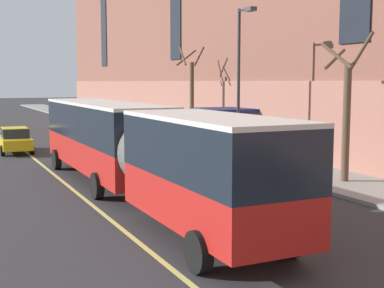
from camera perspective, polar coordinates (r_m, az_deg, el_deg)
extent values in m
plane|color=#303033|center=(21.20, -4.94, -5.23)|extent=(260.00, 260.00, 0.00)
cube|color=gray|center=(27.63, 9.24, -2.34)|extent=(4.05, 160.00, 0.15)
cube|color=#A56A58|center=(26.24, 16.57, 1.67)|extent=(0.14, 110.00, 4.40)
cube|color=navy|center=(33.16, 3.49, 3.62)|extent=(3.20, 3.40, 0.24)
cube|color=red|center=(23.81, -9.42, -0.96)|extent=(2.53, 11.58, 1.23)
cube|color=black|center=(23.67, -9.49, 2.32)|extent=(2.55, 11.58, 1.50)
cube|color=silver|center=(23.62, -9.52, 4.28)|extent=(2.56, 11.58, 0.12)
cube|color=#19232D|center=(29.30, -12.61, 2.78)|extent=(2.31, 0.08, 1.13)
cube|color=orange|center=(29.28, -12.65, 4.19)|extent=(1.76, 0.06, 0.28)
cube|color=black|center=(29.49, -12.54, -0.58)|extent=(2.47, 0.12, 0.24)
cube|color=white|center=(29.28, -14.23, -0.19)|extent=(0.28, 0.06, 0.18)
cube|color=white|center=(29.66, -10.89, -0.01)|extent=(0.28, 0.06, 0.18)
cylinder|color=#595651|center=(17.80, -3.88, -1.01)|extent=(2.39, 1.00, 2.39)
cube|color=red|center=(14.41, 1.90, -5.87)|extent=(2.53, 6.84, 1.23)
cube|color=black|center=(14.18, 1.92, -0.47)|extent=(2.54, 6.84, 1.50)
cube|color=silver|center=(14.10, 1.94, 2.81)|extent=(2.55, 6.84, 0.12)
cylinder|color=black|center=(27.53, -14.24, -1.60)|extent=(0.30, 1.00, 1.00)
cylinder|color=black|center=(28.11, -9.21, -1.31)|extent=(0.30, 1.00, 1.00)
cylinder|color=black|center=(20.29, -10.09, -4.41)|extent=(0.30, 1.00, 1.00)
cylinder|color=black|center=(21.08, -3.47, -3.90)|extent=(0.30, 1.00, 1.00)
cylinder|color=black|center=(12.44, 0.69, -11.42)|extent=(0.30, 1.00, 1.00)
cylinder|color=black|center=(13.68, 10.33, -9.84)|extent=(0.30, 1.00, 1.00)
cube|color=black|center=(39.11, -6.90, 1.17)|extent=(1.89, 4.51, 0.64)
cube|color=#232D38|center=(38.84, -6.82, 2.02)|extent=(1.61, 2.05, 0.56)
cube|color=black|center=(38.82, -6.82, 2.46)|extent=(1.58, 1.96, 0.04)
cylinder|color=black|center=(40.22, -8.66, 0.83)|extent=(0.24, 0.65, 0.64)
cylinder|color=black|center=(40.71, -6.29, 0.94)|extent=(0.24, 0.65, 0.64)
cylinder|color=black|center=(37.57, -7.55, 0.44)|extent=(0.24, 0.65, 0.64)
cylinder|color=black|center=(38.10, -5.03, 0.56)|extent=(0.24, 0.65, 0.64)
cube|color=black|center=(27.10, 2.00, -1.23)|extent=(1.83, 4.66, 0.64)
cube|color=#232D38|center=(26.82, 2.22, -0.02)|extent=(1.59, 2.11, 0.56)
cube|color=black|center=(26.78, 2.23, 0.62)|extent=(1.55, 2.01, 0.04)
cylinder|color=black|center=(28.07, -0.92, -1.61)|extent=(0.23, 0.64, 0.64)
cylinder|color=black|center=(28.81, 2.26, -1.40)|extent=(0.23, 0.64, 0.64)
cylinder|color=black|center=(25.49, 1.69, -2.46)|extent=(0.23, 0.64, 0.64)
cylinder|color=black|center=(26.30, 5.10, -2.20)|extent=(0.23, 0.64, 0.64)
cube|color=#BCAD89|center=(52.35, -11.62, 2.46)|extent=(1.85, 4.38, 0.64)
cube|color=#232D38|center=(52.10, -11.57, 3.11)|extent=(1.59, 1.98, 0.56)
cube|color=#BCAD89|center=(52.09, -11.58, 3.43)|extent=(1.56, 1.90, 0.04)
cylinder|color=black|center=(53.47, -12.88, 2.17)|extent=(0.23, 0.64, 0.64)
cylinder|color=black|center=(53.90, -11.08, 2.25)|extent=(0.23, 0.64, 0.64)
cylinder|color=black|center=(50.86, -12.17, 1.97)|extent=(0.23, 0.64, 0.64)
cylinder|color=black|center=(51.31, -10.29, 2.05)|extent=(0.23, 0.64, 0.64)
cube|color=yellow|center=(34.79, -18.38, 0.19)|extent=(1.80, 4.49, 0.64)
cube|color=#232D38|center=(34.51, -18.38, 1.14)|extent=(1.55, 2.03, 0.56)
cube|color=yellow|center=(34.48, -18.40, 1.64)|extent=(1.51, 1.94, 0.04)
cylinder|color=black|center=(36.27, -17.27, -0.03)|extent=(0.23, 0.64, 0.64)
cylinder|color=black|center=(33.38, -19.56, -0.67)|extent=(0.23, 0.64, 0.64)
cylinder|color=black|center=(33.55, -16.70, -0.53)|extent=(0.23, 0.64, 0.64)
cylinder|color=brown|center=(23.45, 16.13, 2.18)|extent=(0.33, 0.33, 4.97)
cylinder|color=brown|center=(23.83, 17.63, 9.44)|extent=(0.23, 1.43, 1.55)
cylinder|color=brown|center=(23.76, 15.00, 8.76)|extent=(1.37, 0.52, 0.93)
cylinder|color=brown|center=(22.82, 15.16, 9.10)|extent=(0.42, 1.60, 1.13)
cylinder|color=brown|center=(36.29, -0.01, 4.37)|extent=(0.28, 0.28, 5.51)
cylinder|color=brown|center=(36.60, 0.76, 9.31)|extent=(0.26, 1.24, 1.26)
cylinder|color=brown|center=(36.94, -0.62, 9.18)|extent=(1.58, 0.28, 1.15)
cylinder|color=brown|center=(36.09, -1.01, 9.41)|extent=(0.28, 1.41, 1.34)
cylinder|color=#2D2D30|center=(27.97, 4.98, 6.12)|extent=(0.16, 0.16, 7.91)
cylinder|color=#2D2D30|center=(27.73, 5.66, 14.09)|extent=(0.10, 1.10, 0.10)
cube|color=#3D3D3F|center=(27.25, 6.27, 14.11)|extent=(0.36, 0.60, 0.20)
cylinder|color=red|center=(26.06, 7.51, -2.07)|extent=(0.24, 0.24, 0.55)
sphere|color=silver|center=(26.01, 7.52, -1.32)|extent=(0.20, 0.20, 0.20)
cylinder|color=silver|center=(25.97, 7.22, -1.98)|extent=(0.10, 0.09, 0.09)
cylinder|color=silver|center=(26.14, 7.81, -1.93)|extent=(0.10, 0.09, 0.09)
cube|color=#E0D66B|center=(23.36, -13.20, -4.26)|extent=(0.16, 140.00, 0.01)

